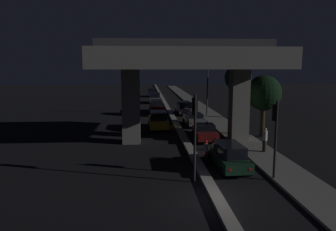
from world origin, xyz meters
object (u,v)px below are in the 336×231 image
traffic_light_left_of_median (195,123)px  car_grey_fourth (184,108)px  car_dark_green_lead (229,156)px  car_grey_third_oncoming (155,98)px  street_lamp (206,80)px  car_grey_third (194,119)px  car_dark_red_second (205,132)px  car_dark_red_second_oncoming (156,106)px  motorcycle_red_filtering_near (206,152)px  car_dark_blue_fourth_oncoming (152,92)px  car_taxi_yellow_lead_oncoming (158,120)px  traffic_light_right_of_median (275,126)px  pedestrian_on_sidewalk (265,140)px

traffic_light_left_of_median → car_grey_fourth: bearing=84.5°
car_dark_green_lead → car_grey_third_oncoming: bearing=3.2°
traffic_light_left_of_median → car_grey_third_oncoming: bearing=91.4°
street_lamp → car_grey_third: 8.27m
car_dark_red_second → car_grey_third: bearing=0.8°
car_dark_green_lead → car_grey_third_oncoming: size_ratio=1.07×
traffic_light_left_of_median → car_dark_red_second_oncoming: (-1.13, 28.60, -2.52)m
traffic_light_left_of_median → motorcycle_red_filtering_near: 5.02m
car_grey_third_oncoming → car_dark_blue_fourth_oncoming: bearing=-177.2°
car_grey_third → car_grey_third_oncoming: car_grey_third_oncoming is taller
car_taxi_yellow_lead_oncoming → car_dark_red_second: bearing=35.1°
traffic_light_right_of_median → motorcycle_red_filtering_near: 5.67m
car_dark_green_lead → car_grey_third: size_ratio=1.02×
traffic_light_right_of_median → car_taxi_yellow_lead_oncoming: traffic_light_right_of_median is taller
car_grey_fourth → car_taxi_yellow_lead_oncoming: car_taxi_yellow_lead_oncoming is taller
car_grey_fourth → car_dark_red_second_oncoming: bearing=56.8°
car_taxi_yellow_lead_oncoming → car_grey_third_oncoming: (0.42, 24.25, 0.01)m
car_dark_green_lead → car_dark_red_second_oncoming: (-3.70, 26.43, 0.03)m
car_grey_third → car_dark_red_second_oncoming: 11.69m
car_grey_fourth → car_taxi_yellow_lead_oncoming: (-3.95, -10.44, 0.04)m
traffic_light_right_of_median → car_grey_third: traffic_light_right_of_median is taller
pedestrian_on_sidewalk → traffic_light_left_of_median: bearing=-137.7°
car_dark_green_lead → car_grey_third_oncoming: (-3.55, 38.03, 0.09)m
traffic_light_left_of_median → pedestrian_on_sidewalk: size_ratio=2.75×
car_taxi_yellow_lead_oncoming → car_dark_blue_fourth_oncoming: bearing=179.2°
traffic_light_left_of_median → car_dark_red_second: traffic_light_left_of_median is taller
pedestrian_on_sidewalk → car_grey_third: bearing=106.8°
traffic_light_left_of_median → motorcycle_red_filtering_near: traffic_light_left_of_median is taller
car_taxi_yellow_lead_oncoming → car_dark_blue_fourth_oncoming: size_ratio=1.16×
street_lamp → car_dark_green_lead: size_ratio=1.77×
street_lamp → motorcycle_red_filtering_near: size_ratio=4.42×
car_dark_red_second_oncoming → car_dark_blue_fourth_oncoming: (-0.14, 23.90, 0.07)m
car_dark_red_second_oncoming → car_taxi_yellow_lead_oncoming: bearing=-2.4°
traffic_light_left_of_median → car_grey_third_oncoming: traffic_light_left_of_median is taller
car_dark_red_second → pedestrian_on_sidewalk: pedestrian_on_sidewalk is taller
car_dark_red_second_oncoming → pedestrian_on_sidewalk: (7.32, -22.96, 0.17)m
car_dark_blue_fourth_oncoming → pedestrian_on_sidewalk: pedestrian_on_sidewalk is taller
motorcycle_red_filtering_near → pedestrian_on_sidewalk: 5.09m
traffic_light_right_of_median → car_dark_red_second: traffic_light_right_of_median is taller
car_dark_red_second → car_grey_fourth: 15.92m
car_dark_blue_fourth_oncoming → car_grey_fourth: bearing=10.3°
traffic_light_right_of_median → car_grey_third: (-2.02, 17.52, -2.40)m
car_grey_third → pedestrian_on_sidewalk: (3.58, -11.89, 0.32)m
car_dark_red_second → traffic_light_right_of_median: bearing=-167.3°
car_dark_red_second → motorcycle_red_filtering_near: bearing=171.6°
street_lamp → car_dark_red_second_oncoming: size_ratio=1.81×
traffic_light_right_of_median → motorcycle_red_filtering_near: size_ratio=2.51×
car_dark_red_second → car_dark_blue_fourth_oncoming: 42.21m
car_dark_blue_fourth_oncoming → pedestrian_on_sidewalk: (7.46, -46.86, 0.10)m
car_grey_fourth → car_dark_blue_fourth_oncoming: (-3.83, 26.12, 0.07)m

